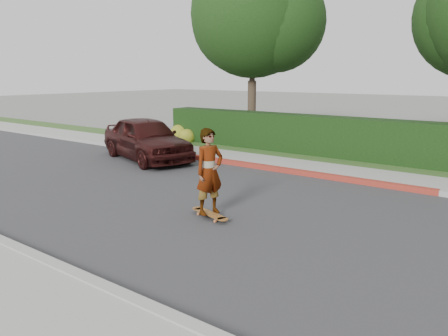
{
  "coord_description": "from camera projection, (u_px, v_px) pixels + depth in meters",
  "views": [
    {
      "loc": [
        2.98,
        -7.52,
        2.97
      ],
      "look_at": [
        -2.5,
        -0.19,
        1.0
      ],
      "focal_mm": 35.0,
      "sensor_mm": 36.0,
      "label": 1
    }
  ],
  "objects": [
    {
      "name": "ground",
      "position": [
        336.0,
        234.0,
        8.26
      ],
      "size": [
        120.0,
        120.0,
        0.0
      ],
      "primitive_type": "plane",
      "color": "slate",
      "rests_on": "ground"
    },
    {
      "name": "road",
      "position": [
        336.0,
        234.0,
        8.26
      ],
      "size": [
        60.0,
        8.0,
        0.01
      ],
      "primitive_type": "cube",
      "color": "#2D2D30",
      "rests_on": "ground"
    },
    {
      "name": "curb_near",
      "position": [
        195.0,
        330.0,
        5.03
      ],
      "size": [
        60.0,
        0.2,
        0.15
      ],
      "primitive_type": "cube",
      "color": "#9E9E99",
      "rests_on": "ground"
    },
    {
      "name": "curb_far",
      "position": [
        398.0,
        187.0,
        11.45
      ],
      "size": [
        60.0,
        0.2,
        0.15
      ],
      "primitive_type": "cube",
      "color": "#9E9E99",
      "rests_on": "ground"
    },
    {
      "name": "curb_red_section",
      "position": [
        241.0,
        164.0,
        14.38
      ],
      "size": [
        12.0,
        0.21,
        0.15
      ],
      "primitive_type": "cube",
      "color": "maroon",
      "rests_on": "ground"
    },
    {
      "name": "sidewalk_far",
      "position": [
        407.0,
        181.0,
        12.16
      ],
      "size": [
        60.0,
        1.6,
        0.12
      ],
      "primitive_type": "cube",
      "color": "gray",
      "rests_on": "ground"
    },
    {
      "name": "planting_strip",
      "position": [
        421.0,
        171.0,
        13.42
      ],
      "size": [
        60.0,
        1.6,
        0.1
      ],
      "primitive_type": "cube",
      "color": "#2D4C1E",
      "rests_on": "ground"
    },
    {
      "name": "hedge",
      "position": [
        337.0,
        138.0,
        15.49
      ],
      "size": [
        15.0,
        1.0,
        1.5
      ],
      "primitive_type": "cube",
      "color": "black",
      "rests_on": "ground"
    },
    {
      "name": "flowering_shrub",
      "position": [
        182.0,
        135.0,
        19.32
      ],
      "size": [
        1.4,
        1.0,
        0.9
      ],
      "color": "#2D4C19",
      "rests_on": "ground"
    },
    {
      "name": "tree_left",
      "position": [
        255.0,
        19.0,
        18.36
      ],
      "size": [
        5.99,
        5.21,
        8.0
      ],
      "color": "#33261C",
      "rests_on": "ground"
    },
    {
      "name": "skateboard",
      "position": [
        210.0,
        214.0,
        9.16
      ],
      "size": [
        1.15,
        0.52,
        0.11
      ],
      "rotation": [
        0.0,
        0.0,
        -0.27
      ],
      "color": "#C76B36",
      "rests_on": "ground"
    },
    {
      "name": "skateboarder",
      "position": [
        209.0,
        172.0,
        8.97
      ],
      "size": [
        0.59,
        0.74,
        1.79
      ],
      "primitive_type": "imported",
      "rotation": [
        0.0,
        0.0,
        1.3
      ],
      "color": "white",
      "rests_on": "skateboard"
    },
    {
      "name": "car_maroon",
      "position": [
        146.0,
        138.0,
        15.34
      ],
      "size": [
        4.82,
        3.13,
        1.53
      ],
      "primitive_type": "imported",
      "rotation": [
        0.0,
        0.0,
        1.25
      ],
      "color": "#351211",
      "rests_on": "ground"
    }
  ]
}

